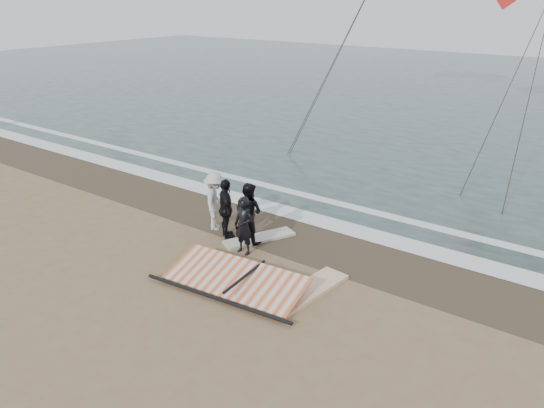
{
  "coord_description": "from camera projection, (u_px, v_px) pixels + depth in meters",
  "views": [
    {
      "loc": [
        8.37,
        -7.87,
        7.01
      ],
      "look_at": [
        0.47,
        3.0,
        1.6
      ],
      "focal_mm": 35.0,
      "sensor_mm": 36.0,
      "label": 1
    }
  ],
  "objects": [
    {
      "name": "ground",
      "position": [
        185.0,
        296.0,
        13.09
      ],
      "size": [
        120.0,
        120.0,
        0.0
      ],
      "primitive_type": "plane",
      "color": "#8C704C",
      "rests_on": "ground"
    },
    {
      "name": "sea",
      "position": [
        513.0,
        96.0,
        37.85
      ],
      "size": [
        120.0,
        54.0,
        0.02
      ],
      "primitive_type": "cube",
      "color": "#233838",
      "rests_on": "ground"
    },
    {
      "name": "wet_sand",
      "position": [
        288.0,
        234.0,
        16.46
      ],
      "size": [
        120.0,
        2.8,
        0.01
      ],
      "primitive_type": "cube",
      "color": "#4C3D2B",
      "rests_on": "ground"
    },
    {
      "name": "foam_near",
      "position": [
        312.0,
        218.0,
        17.51
      ],
      "size": [
        120.0,
        0.9,
        0.01
      ],
      "primitive_type": "cube",
      "color": "white",
      "rests_on": "sea"
    },
    {
      "name": "foam_far",
      "position": [
        337.0,
        203.0,
        18.78
      ],
      "size": [
        120.0,
        0.45,
        0.01
      ],
      "primitive_type": "cube",
      "color": "white",
      "rests_on": "sea"
    },
    {
      "name": "man_main",
      "position": [
        244.0,
        226.0,
        14.96
      ],
      "size": [
        0.64,
        0.43,
        1.71
      ],
      "primitive_type": "imported",
      "rotation": [
        0.0,
        0.0,
        -0.03
      ],
      "color": "black",
      "rests_on": "ground"
    },
    {
      "name": "board_white",
      "position": [
        307.0,
        292.0,
        13.2
      ],
      "size": [
        1.03,
        2.68,
        0.1
      ],
      "primitive_type": "cube",
      "rotation": [
        0.0,
        0.0,
        -0.11
      ],
      "color": "silver",
      "rests_on": "ground"
    },
    {
      "name": "board_cream",
      "position": [
        260.0,
        238.0,
        16.07
      ],
      "size": [
        1.5,
        2.25,
        0.09
      ],
      "primitive_type": "cube",
      "rotation": [
        0.0,
        0.0,
        -0.45
      ],
      "color": "beige",
      "rests_on": "ground"
    },
    {
      "name": "trio_cluster",
      "position": [
        228.0,
        207.0,
        16.06
      ],
      "size": [
        2.47,
        1.51,
        1.88
      ],
      "color": "black",
      "rests_on": "ground"
    },
    {
      "name": "sail_rig",
      "position": [
        237.0,
        279.0,
        13.52
      ],
      "size": [
        4.23,
        2.05,
        0.49
      ],
      "color": "black",
      "rests_on": "ground"
    }
  ]
}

